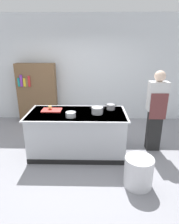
% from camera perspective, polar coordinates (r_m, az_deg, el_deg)
% --- Properties ---
extents(ground_plane, '(10.00, 10.00, 0.00)m').
position_cam_1_polar(ground_plane, '(4.29, -3.47, -11.65)').
color(ground_plane, gray).
extents(back_wall, '(6.40, 0.12, 3.00)m').
position_cam_1_polar(back_wall, '(5.82, -2.10, 12.37)').
color(back_wall, silver).
rests_on(back_wall, ground_plane).
extents(counter_island, '(1.98, 0.98, 0.90)m').
position_cam_1_polar(counter_island, '(4.07, -3.60, -6.03)').
color(counter_island, '#B7BABF').
rests_on(counter_island, ground_plane).
extents(cutting_board, '(0.40, 0.28, 0.02)m').
position_cam_1_polar(cutting_board, '(4.10, -11.01, 0.53)').
color(cutting_board, red).
rests_on(cutting_board, counter_island).
extents(onion, '(0.09, 0.09, 0.09)m').
position_cam_1_polar(onion, '(4.12, -11.51, 1.35)').
color(onion, tan).
rests_on(onion, cutting_board).
extents(stock_pot, '(0.29, 0.23, 0.14)m').
position_cam_1_polar(stock_pot, '(3.83, 2.30, 0.47)').
color(stock_pot, '#B7BABF').
rests_on(stock_pot, counter_island).
extents(sauce_pan, '(0.24, 0.17, 0.11)m').
position_cam_1_polar(sauce_pan, '(4.11, 6.24, 1.50)').
color(sauce_pan, '#99999E').
rests_on(sauce_pan, counter_island).
extents(mixing_bowl, '(0.19, 0.19, 0.10)m').
position_cam_1_polar(mixing_bowl, '(3.68, -5.52, -0.75)').
color(mixing_bowl, '#B7BABF').
rests_on(mixing_bowl, counter_island).
extents(trash_bin, '(0.46, 0.46, 0.51)m').
position_cam_1_polar(trash_bin, '(3.38, 14.14, -16.64)').
color(trash_bin, silver).
rests_on(trash_bin, ground_plane).
extents(person_chef, '(0.38, 0.25, 1.72)m').
position_cam_1_polar(person_chef, '(4.27, 18.93, 0.63)').
color(person_chef, black).
rests_on(person_chef, ground_plane).
extents(bookshelf, '(1.10, 0.31, 1.70)m').
position_cam_1_polar(bookshelf, '(5.86, -15.04, 5.32)').
color(bookshelf, brown).
rests_on(bookshelf, ground_plane).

